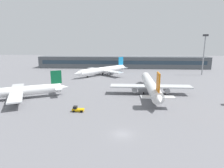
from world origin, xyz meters
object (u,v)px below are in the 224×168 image
Objects in this scene: airplane_near at (13,92)px; airplane_far at (103,70)px; airplane_mid at (150,85)px; floodlight_tower_west at (204,52)px; baggage_tug_yellow at (77,109)px.

airplane_far reaches higher than airplane_near.
floodlight_tower_west is (38.23, 44.83, 10.95)m from airplane_mid.
airplane_near is at bearing -166.64° from airplane_mid.
airplane_mid is at bearing -59.93° from airplane_far.
airplane_far reaches higher than baggage_tug_yellow.
airplane_mid is 1.42× the size of airplane_far.
airplane_far is (27.64, 53.49, 0.13)m from airplane_near.
airplane_near reaches higher than baggage_tug_yellow.
airplane_near is 1.14× the size of airplane_far.
floodlight_tower_west reaches higher than airplane_near.
airplane_mid reaches higher than airplane_near.
floodlight_tower_west is at bearing 49.54° from airplane_mid.
floodlight_tower_west reaches higher than baggage_tug_yellow.
baggage_tug_yellow is 0.15× the size of floodlight_tower_west.
baggage_tug_yellow is (-1.32, -64.26, -2.38)m from airplane_far.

